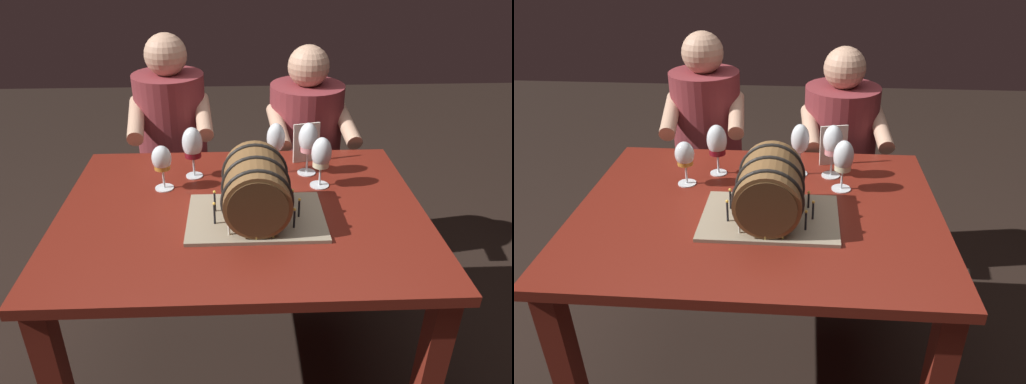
# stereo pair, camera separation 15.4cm
# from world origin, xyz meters

# --- Properties ---
(ground_plane) EXTENTS (8.00, 8.00, 0.00)m
(ground_plane) POSITION_xyz_m (0.00, 0.00, 0.00)
(ground_plane) COLOR black
(dining_table) EXTENTS (1.23, 0.95, 0.76)m
(dining_table) POSITION_xyz_m (0.00, 0.00, 0.64)
(dining_table) COLOR maroon
(dining_table) RESTS_ON ground
(barrel_cake) EXTENTS (0.44, 0.30, 0.23)m
(barrel_cake) POSITION_xyz_m (0.05, -0.07, 0.86)
(barrel_cake) COLOR gray
(barrel_cake) RESTS_ON dining_table
(wine_glass_rose) EXTENTS (0.07, 0.07, 0.20)m
(wine_glass_rose) POSITION_xyz_m (0.25, 0.26, 0.89)
(wine_glass_rose) COLOR white
(wine_glass_rose) RESTS_ON dining_table
(wine_glass_empty) EXTENTS (0.07, 0.07, 0.20)m
(wine_glass_empty) POSITION_xyz_m (0.13, 0.27, 0.90)
(wine_glass_empty) COLOR white
(wine_glass_empty) RESTS_ON dining_table
(wine_glass_amber) EXTENTS (0.07, 0.07, 0.17)m
(wine_glass_amber) POSITION_xyz_m (-0.28, 0.16, 0.87)
(wine_glass_amber) COLOR white
(wine_glass_amber) RESTS_ON dining_table
(wine_glass_red) EXTENTS (0.08, 0.08, 0.20)m
(wine_glass_red) POSITION_xyz_m (-0.18, 0.25, 0.88)
(wine_glass_red) COLOR white
(wine_glass_red) RESTS_ON dining_table
(wine_glass_white) EXTENTS (0.07, 0.07, 0.19)m
(wine_glass_white) POSITION_xyz_m (0.29, 0.16, 0.88)
(wine_glass_white) COLOR white
(wine_glass_white) RESTS_ON dining_table
(menu_card) EXTENTS (0.11, 0.04, 0.16)m
(menu_card) POSITION_xyz_m (0.27, 0.37, 0.84)
(menu_card) COLOR silver
(menu_card) RESTS_ON dining_table
(person_seated_left) EXTENTS (0.40, 0.49, 1.19)m
(person_seated_left) POSITION_xyz_m (-0.32, 0.79, 0.55)
(person_seated_left) COLOR #4C1B1E
(person_seated_left) RESTS_ON ground
(person_seated_right) EXTENTS (0.41, 0.49, 1.13)m
(person_seated_right) POSITION_xyz_m (0.32, 0.79, 0.53)
(person_seated_right) COLOR #4C1B1E
(person_seated_right) RESTS_ON ground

